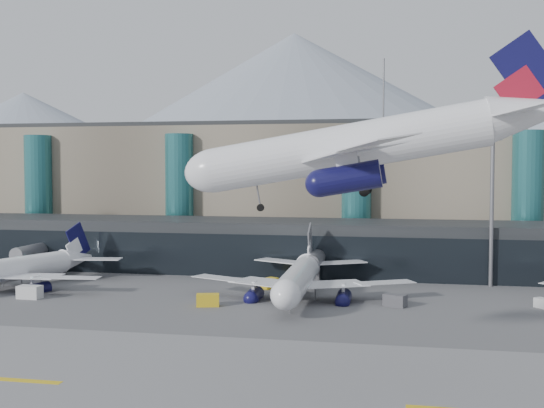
# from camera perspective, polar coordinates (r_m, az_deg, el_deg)

# --- Properties ---
(ground) EXTENTS (900.00, 900.00, 0.00)m
(ground) POSITION_cam_1_polar(r_m,az_deg,el_deg) (77.61, -1.00, -12.18)
(ground) COLOR #515154
(ground) RESTS_ON ground
(runway_strip) EXTENTS (400.00, 40.00, 0.04)m
(runway_strip) POSITION_cam_1_polar(r_m,az_deg,el_deg) (63.67, -4.00, -15.61)
(runway_strip) COLOR slate
(runway_strip) RESTS_ON ground
(runway_markings) EXTENTS (128.00, 1.00, 0.02)m
(runway_markings) POSITION_cam_1_polar(r_m,az_deg,el_deg) (63.66, -4.00, -15.59)
(runway_markings) COLOR gold
(runway_markings) RESTS_ON ground
(concourse) EXTENTS (170.00, 27.00, 10.00)m
(concourse) POSITION_cam_1_polar(r_m,az_deg,el_deg) (132.75, 4.35, -3.61)
(concourse) COLOR black
(concourse) RESTS_ON ground
(terminal_main) EXTENTS (130.00, 30.00, 31.00)m
(terminal_main) POSITION_cam_1_polar(r_m,az_deg,el_deg) (168.30, -2.75, 1.38)
(terminal_main) COLOR gray
(terminal_main) RESTS_ON ground
(teal_towers) EXTENTS (116.40, 19.40, 46.00)m
(teal_towers) POSITION_cam_1_polar(r_m,az_deg,el_deg) (150.52, -0.54, 0.64)
(teal_towers) COLOR #276B6E
(teal_towers) RESTS_ON ground
(mountain_ridge) EXTENTS (910.00, 400.00, 110.00)m
(mountain_ridge) POSITION_cam_1_polar(r_m,az_deg,el_deg) (453.84, 11.42, 6.21)
(mountain_ridge) COLOR gray
(mountain_ridge) RESTS_ON ground
(lightmast_mid) EXTENTS (3.00, 1.20, 25.60)m
(lightmast_mid) POSITION_cam_1_polar(r_m,az_deg,el_deg) (122.08, 17.92, 0.11)
(lightmast_mid) COLOR slate
(lightmast_mid) RESTS_ON ground
(hero_jet) EXTENTS (35.79, 37.11, 11.94)m
(hero_jet) POSITION_cam_1_polar(r_m,az_deg,el_deg) (62.69, 9.46, 6.10)
(hero_jet) COLOR white
(hero_jet) RESTS_ON ground
(jet_parked_left) EXTENTS (33.73, 35.74, 11.48)m
(jet_parked_left) POSITION_cam_1_polar(r_m,az_deg,el_deg) (124.80, -20.03, -4.51)
(jet_parked_left) COLOR white
(jet_parked_left) RESTS_ON ground
(jet_parked_mid) EXTENTS (37.29, 36.23, 12.01)m
(jet_parked_mid) POSITION_cam_1_polar(r_m,az_deg,el_deg) (108.11, 2.45, -5.37)
(jet_parked_mid) COLOR white
(jet_parked_mid) RESTS_ON ground
(veh_a) EXTENTS (3.66, 2.13, 2.03)m
(veh_a) POSITION_cam_1_polar(r_m,az_deg,el_deg) (113.38, -19.61, -6.96)
(veh_a) COLOR silver
(veh_a) RESTS_ON ground
(veh_b) EXTENTS (3.05, 3.49, 1.71)m
(veh_b) POSITION_cam_1_polar(r_m,az_deg,el_deg) (115.78, -0.25, -6.65)
(veh_b) COLOR gold
(veh_b) RESTS_ON ground
(veh_c) EXTENTS (3.67, 2.88, 1.81)m
(veh_c) POSITION_cam_1_polar(r_m,az_deg,el_deg) (102.52, 10.25, -7.95)
(veh_c) COLOR #48484D
(veh_c) RESTS_ON ground
(veh_f) EXTENTS (3.90, 4.22, 2.11)m
(veh_f) POSITION_cam_1_polar(r_m,az_deg,el_deg) (135.98, -18.40, -5.27)
(veh_f) COLOR #48484D
(veh_f) RESTS_ON ground
(veh_g) EXTENTS (2.63, 2.79, 1.42)m
(veh_g) POSITION_cam_1_polar(r_m,az_deg,el_deg) (107.37, 21.75, -7.72)
(veh_g) COLOR silver
(veh_g) RESTS_ON ground
(veh_h) EXTENTS (3.65, 2.54, 1.83)m
(veh_h) POSITION_cam_1_polar(r_m,az_deg,el_deg) (101.56, -5.39, -8.01)
(veh_h) COLOR gold
(veh_h) RESTS_ON ground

